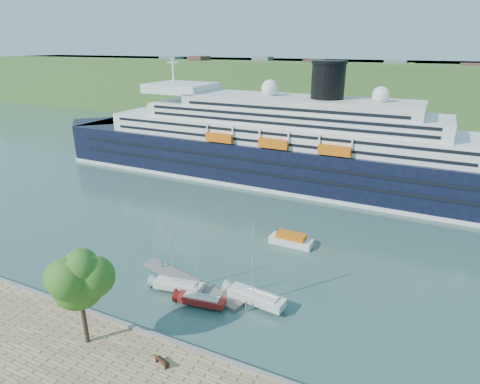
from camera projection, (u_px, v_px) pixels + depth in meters
ground at (146, 338)px, 44.67m from camera, size 400.00×400.00×0.00m
far_hillside at (367, 93)px, 163.25m from camera, size 400.00×50.00×24.00m
quay_coping at (144, 331)px, 44.10m from camera, size 220.00×0.50×0.30m
cruise_ship at (269, 122)px, 92.16m from camera, size 123.53×19.48×27.69m
park_bench at (162, 360)px, 39.48m from camera, size 1.83×1.14×1.09m
promenade_tree at (80, 295)px, 40.74m from camera, size 7.03×7.03×11.64m
floating_pontoon at (190, 282)px, 54.79m from camera, size 17.55×6.22×0.39m
sailboat_white_near at (177, 261)px, 51.44m from camera, size 7.42×3.13×9.30m
sailboat_red at (201, 277)px, 48.69m from camera, size 6.75×2.80×8.46m
sailboat_white_far at (257, 268)px, 48.55m from camera, size 8.41×3.19×10.60m
tender_launch at (291, 239)px, 65.21m from camera, size 7.17×2.65×1.96m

